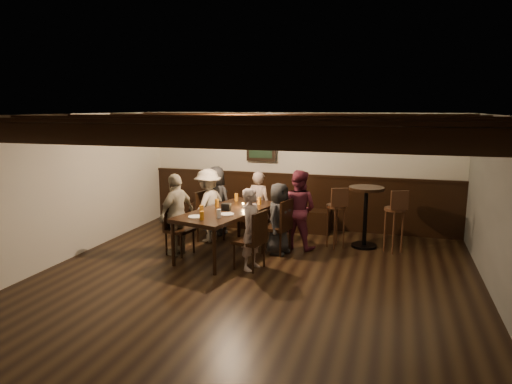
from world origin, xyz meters
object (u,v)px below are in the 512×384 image
(dining_table, at_px, (228,213))
(person_bench_centre, at_px, (259,205))
(person_bench_right, at_px, (298,209))
(person_bench_left, at_px, (216,201))
(chair_left_near, at_px, (210,226))
(chair_right_near, at_px, (277,237))
(person_left_near, at_px, (208,205))
(person_right_far, at_px, (252,229))
(chair_right_far, at_px, (250,251))
(person_left_far, at_px, (177,214))
(person_right_near, at_px, (279,219))
(high_top_table, at_px, (366,208))
(bar_stool_left, at_px, (336,225))
(bar_stool_right, at_px, (394,229))
(chair_left_far, at_px, (179,238))

(dining_table, height_order, person_bench_centre, person_bench_centre)
(person_bench_right, bearing_deg, person_bench_left, 0.00)
(chair_left_near, height_order, chair_right_near, chair_right_near)
(person_left_near, distance_m, person_right_far, 1.75)
(chair_right_far, bearing_deg, person_left_far, 90.00)
(chair_right_near, bearing_deg, person_left_near, 90.00)
(person_right_near, xyz_separation_m, high_top_table, (1.40, 0.82, 0.11))
(chair_right_far, distance_m, person_bench_left, 2.15)
(person_left_far, bearing_deg, person_bench_centre, 153.43)
(dining_table, height_order, chair_right_far, chair_right_far)
(person_left_far, bearing_deg, person_right_far, 90.00)
(person_right_near, xyz_separation_m, bar_stool_left, (0.90, 0.61, -0.20))
(person_bench_right, height_order, person_right_near, person_bench_right)
(person_bench_centre, distance_m, person_right_far, 1.68)
(person_right_far, xyz_separation_m, high_top_table, (1.60, 1.70, 0.08))
(chair_right_far, height_order, person_bench_right, person_bench_right)
(person_bench_centre, relative_size, person_left_near, 0.96)
(person_bench_right, bearing_deg, person_right_near, 71.57)
(chair_left_near, height_order, person_right_far, person_right_far)
(chair_right_near, distance_m, bar_stool_right, 2.04)
(person_bench_centre, bearing_deg, person_left_far, 63.43)
(chair_right_far, relative_size, bar_stool_right, 0.83)
(person_left_near, bearing_deg, person_right_far, 59.04)
(person_left_near, xyz_separation_m, bar_stool_right, (3.36, 0.32, -0.27))
(chair_left_far, relative_size, person_right_near, 0.72)
(person_right_near, bearing_deg, person_bench_centre, 51.34)
(person_bench_right, distance_m, high_top_table, 1.22)
(person_bench_centre, relative_size, bar_stool_left, 1.17)
(person_bench_right, relative_size, person_left_far, 1.01)
(chair_right_far, bearing_deg, chair_left_near, 57.99)
(chair_left_far, distance_m, person_right_near, 1.76)
(person_bench_centre, bearing_deg, bar_stool_left, -172.17)
(chair_left_near, height_order, person_bench_left, person_bench_left)
(person_right_far, bearing_deg, person_bench_left, 50.71)
(dining_table, height_order, person_left_near, person_left_near)
(chair_right_far, height_order, bar_stool_right, bar_stool_right)
(person_right_near, height_order, bar_stool_left, person_right_near)
(bar_stool_right, bearing_deg, person_left_near, 160.43)
(chair_right_far, relative_size, person_right_far, 0.72)
(person_bench_left, relative_size, high_top_table, 1.24)
(person_bench_right, bearing_deg, chair_left_near, 15.52)
(person_left_near, bearing_deg, bar_stool_right, 108.71)
(person_left_near, bearing_deg, chair_right_near, 90.00)
(chair_right_near, relative_size, high_top_table, 0.86)
(person_bench_centre, distance_m, bar_stool_right, 2.51)
(person_bench_left, bearing_deg, person_right_far, 140.71)
(chair_left_near, height_order, high_top_table, high_top_table)
(chair_right_far, xyz_separation_m, person_right_near, (0.24, 0.87, 0.34))
(chair_right_near, relative_size, person_right_near, 0.77)
(chair_left_near, bearing_deg, high_top_table, 112.95)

